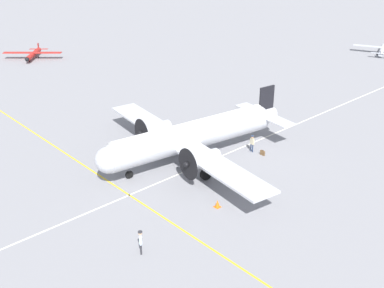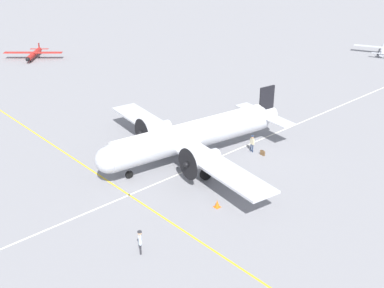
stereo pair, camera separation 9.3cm
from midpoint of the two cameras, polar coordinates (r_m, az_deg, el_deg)
ground_plane at (r=44.95m, az=-0.06°, el=-1.79°), size 300.00×300.00×0.00m
apron_line_eastwest at (r=40.57m, az=-8.67°, el=-5.24°), size 120.00×0.16×0.01m
apron_line_northsouth at (r=44.02m, az=1.18°, el=-2.39°), size 0.16×120.00×0.01m
airliner_main at (r=43.73m, az=-0.46°, el=0.92°), size 23.16×19.48×5.44m
crew_foreground at (r=32.50m, az=-6.21°, el=-11.21°), size 0.51×0.41×1.76m
passenger_boarding at (r=46.29m, az=7.08°, el=0.28°), size 0.57×0.30×1.68m
suitcase_near_door at (r=46.06m, az=8.30°, el=-1.04°), size 0.51×0.13×0.51m
light_aircraft_distant at (r=87.80m, az=21.58°, el=10.40°), size 8.97×6.97×1.84m
light_aircraft_taxiing at (r=82.75m, az=-18.37°, el=10.07°), size 7.18×7.54×1.83m
traffic_cone at (r=37.58m, az=2.96°, el=-7.09°), size 0.47×0.47×0.62m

